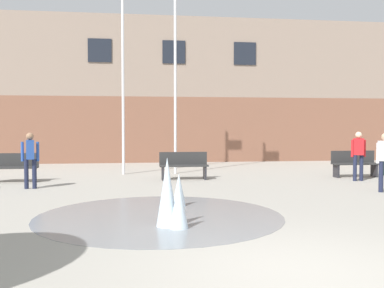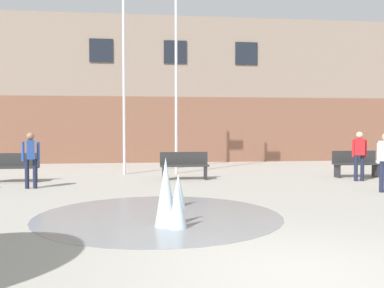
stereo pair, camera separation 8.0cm
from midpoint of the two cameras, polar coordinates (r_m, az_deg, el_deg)
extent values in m
plane|color=#9E998E|center=(5.83, 13.24, -15.56)|extent=(100.00, 100.00, 0.00)
cube|color=brown|center=(24.74, -3.05, 1.89)|extent=(36.00, 6.00, 3.18)
cube|color=gray|center=(24.97, -3.07, 10.04)|extent=(36.00, 6.00, 3.89)
cube|color=#1E232D|center=(21.98, -11.74, 11.56)|extent=(1.10, 0.06, 1.10)
cube|color=#1E232D|center=(22.02, -2.42, 11.59)|extent=(1.10, 0.06, 1.10)
cube|color=#1E232D|center=(22.61, 6.62, 11.34)|extent=(1.10, 0.06, 1.10)
cylinder|color=gray|center=(9.01, -4.39, -9.07)|extent=(4.88, 4.88, 0.01)
cone|color=silver|center=(7.98, -3.45, -6.11)|extent=(0.40, 0.40, 1.23)
cone|color=silver|center=(7.85, -1.96, -7.71)|extent=(0.33, 0.33, 0.83)
cone|color=silver|center=(10.02, -1.90, -5.82)|extent=(0.32, 0.32, 0.73)
cube|color=#28282D|center=(15.11, -19.52, -3.74)|extent=(0.06, 0.40, 0.44)
cube|color=#2D2D2D|center=(15.25, -22.11, -2.80)|extent=(1.60, 0.44, 0.05)
cube|color=#2D2D2D|center=(15.42, -21.94, -1.87)|extent=(1.60, 0.04, 0.42)
cube|color=#28282D|center=(14.77, -3.89, -3.75)|extent=(0.06, 0.40, 0.44)
cube|color=#28282D|center=(14.92, 1.49, -3.68)|extent=(0.06, 0.40, 0.44)
cube|color=#2D2D2D|center=(14.80, -1.19, -2.78)|extent=(1.60, 0.44, 0.05)
cube|color=#2D2D2D|center=(14.98, -1.28, -1.81)|extent=(1.60, 0.04, 0.42)
cube|color=#28282D|center=(16.25, 17.71, -3.30)|extent=(0.06, 0.40, 0.44)
cube|color=#28282D|center=(16.90, 22.01, -3.14)|extent=(0.06, 0.40, 0.44)
cube|color=#2D2D2D|center=(16.54, 19.91, -2.38)|extent=(1.60, 0.44, 0.05)
cube|color=#2D2D2D|center=(16.70, 19.61, -1.52)|extent=(1.60, 0.04, 0.42)
cylinder|color=#1E233D|center=(15.42, 19.85, -2.88)|extent=(0.12, 0.12, 0.84)
cylinder|color=#1E233D|center=(15.52, 20.57, -2.86)|extent=(0.12, 0.12, 0.84)
cube|color=red|center=(15.42, 20.25, -0.31)|extent=(0.39, 0.34, 0.54)
sphere|color=beige|center=(15.41, 20.27, 1.08)|extent=(0.21, 0.21, 0.21)
cylinder|color=red|center=(15.33, 19.55, -0.53)|extent=(0.08, 0.08, 0.55)
cylinder|color=red|center=(15.52, 20.93, -0.51)|extent=(0.08, 0.08, 0.55)
cylinder|color=#1E233D|center=(13.56, -20.45, -3.59)|extent=(0.12, 0.12, 0.84)
cylinder|color=#1E233D|center=(13.51, -19.54, -3.59)|extent=(0.12, 0.12, 0.84)
cube|color=#284C9E|center=(13.48, -20.03, -0.67)|extent=(0.28, 0.38, 0.54)
sphere|color=#997051|center=(13.47, -20.06, 0.92)|extent=(0.21, 0.21, 0.21)
cylinder|color=#284C9E|center=(13.53, -20.90, -0.91)|extent=(0.08, 0.08, 0.55)
cylinder|color=#284C9E|center=(13.44, -19.16, -0.90)|extent=(0.08, 0.08, 0.55)
cylinder|color=#1E233D|center=(13.08, 22.71, -3.84)|extent=(0.12, 0.12, 0.84)
cylinder|color=white|center=(12.97, 22.37, -1.06)|extent=(0.08, 0.08, 0.55)
cylinder|color=silver|center=(16.84, -8.91, 11.26)|extent=(0.10, 0.10, 8.81)
cylinder|color=silver|center=(16.87, -2.28, 10.29)|extent=(0.10, 0.10, 8.24)
camera|label=1|loc=(0.04, -90.19, -0.01)|focal=42.00mm
camera|label=2|loc=(0.04, 89.81, 0.01)|focal=42.00mm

